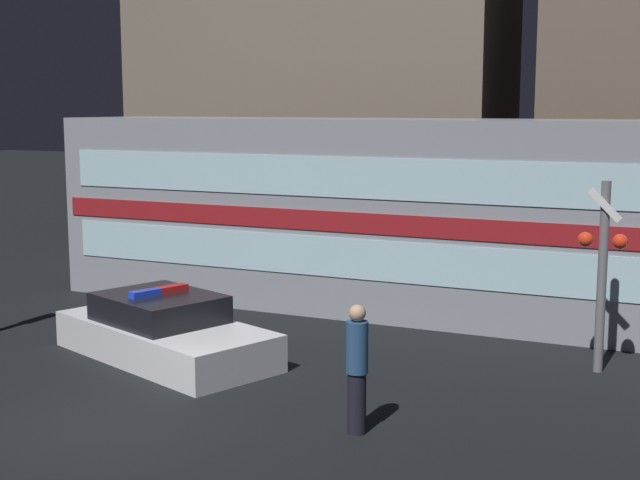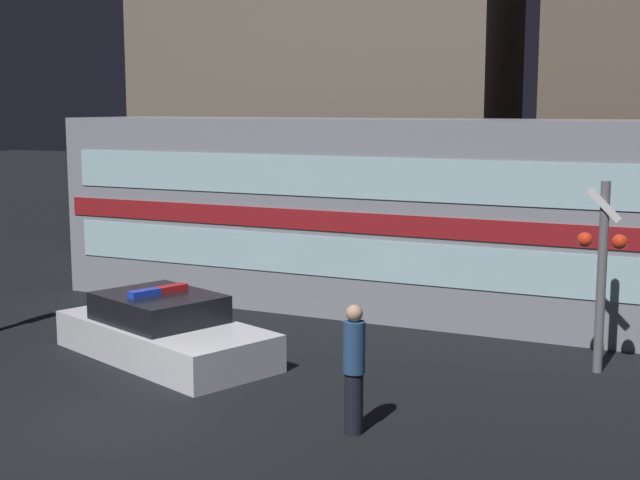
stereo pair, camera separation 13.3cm
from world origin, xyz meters
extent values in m
plane|color=black|center=(0.00, 0.00, 0.00)|extent=(120.00, 120.00, 0.00)
cube|color=gray|center=(2.43, 8.39, 2.11)|extent=(18.30, 2.90, 4.22)
cube|color=maroon|center=(2.43, 6.93, 2.11)|extent=(17.93, 0.03, 0.42)
cube|color=silver|center=(2.43, 6.93, 1.35)|extent=(17.38, 0.02, 0.84)
cube|color=silver|center=(2.43, 6.93, 3.04)|extent=(17.38, 0.02, 0.84)
cube|color=silver|center=(-1.19, 3.01, 0.33)|extent=(4.78, 3.36, 0.65)
cube|color=black|center=(-1.36, 3.08, 0.90)|extent=(2.57, 2.34, 0.49)
cube|color=blue|center=(-1.46, 2.80, 1.21)|extent=(0.39, 0.62, 0.12)
cube|color=red|center=(-1.25, 3.35, 1.21)|extent=(0.39, 0.62, 0.12)
cylinder|color=black|center=(3.36, 1.02, 0.43)|extent=(0.26, 0.26, 0.87)
cylinder|color=navy|center=(3.36, 1.02, 1.23)|extent=(0.31, 0.31, 0.72)
sphere|color=tan|center=(3.36, 1.02, 1.71)|extent=(0.24, 0.24, 0.24)
cylinder|color=slate|center=(5.99, 5.45, 1.64)|extent=(0.16, 0.16, 3.27)
sphere|color=red|center=(5.71, 5.29, 2.29)|extent=(0.25, 0.25, 0.25)
sphere|color=red|center=(6.27, 5.29, 2.29)|extent=(0.25, 0.25, 0.25)
cube|color=white|center=(5.99, 5.35, 2.88)|extent=(0.58, 0.03, 0.58)
cube|color=#726656|center=(-4.07, 15.70, 4.49)|extent=(11.64, 4.53, 8.98)
camera|label=1|loc=(7.89, -9.93, 4.50)|focal=50.00mm
camera|label=2|loc=(8.01, -9.87, 4.50)|focal=50.00mm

